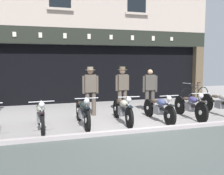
{
  "coord_description": "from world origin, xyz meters",
  "views": [
    {
      "loc": [
        -2.83,
        -5.93,
        1.88
      ],
      "look_at": [
        -0.15,
        2.76,
        0.92
      ],
      "focal_mm": 40.29,
      "sensor_mm": 36.0,
      "label": 1
    }
  ],
  "objects_px": {
    "motorcycle_far_right": "(220,103)",
    "leaning_bicycle": "(195,94)",
    "salesman_right": "(150,88)",
    "shopkeeper_center": "(122,86)",
    "motorcycle_center_left": "(83,111)",
    "motorcycle_right": "(190,106)",
    "motorcycle_center_right": "(159,108)",
    "salesman_left": "(90,89)",
    "motorcycle_left": "(41,115)",
    "advert_board_far": "(156,67)",
    "advert_board_near": "(137,66)",
    "motorcycle_center": "(123,109)"
  },
  "relations": [
    {
      "from": "advert_board_near",
      "to": "advert_board_far",
      "type": "xyz_separation_m",
      "value": [
        1.0,
        0.0,
        -0.03
      ]
    },
    {
      "from": "salesman_left",
      "to": "advert_board_near",
      "type": "bearing_deg",
      "value": -130.09
    },
    {
      "from": "motorcycle_center_right",
      "to": "leaning_bicycle",
      "type": "height_order",
      "value": "leaning_bicycle"
    },
    {
      "from": "motorcycle_center",
      "to": "leaning_bicycle",
      "type": "distance_m",
      "value": 5.19
    },
    {
      "from": "motorcycle_left",
      "to": "advert_board_near",
      "type": "bearing_deg",
      "value": -139.06
    },
    {
      "from": "motorcycle_center_left",
      "to": "motorcycle_center_right",
      "type": "distance_m",
      "value": 2.4
    },
    {
      "from": "motorcycle_right",
      "to": "salesman_right",
      "type": "height_order",
      "value": "salesman_right"
    },
    {
      "from": "motorcycle_center",
      "to": "leaning_bicycle",
      "type": "relative_size",
      "value": 1.17
    },
    {
      "from": "motorcycle_center_left",
      "to": "salesman_right",
      "type": "relative_size",
      "value": 1.33
    },
    {
      "from": "salesman_right",
      "to": "motorcycle_center_right",
      "type": "bearing_deg",
      "value": 86.55
    },
    {
      "from": "motorcycle_left",
      "to": "motorcycle_center_left",
      "type": "xyz_separation_m",
      "value": [
        1.18,
        0.12,
        0.01
      ]
    },
    {
      "from": "salesman_right",
      "to": "leaning_bicycle",
      "type": "bearing_deg",
      "value": -144.79
    },
    {
      "from": "motorcycle_far_right",
      "to": "leaning_bicycle",
      "type": "height_order",
      "value": "motorcycle_far_right"
    },
    {
      "from": "advert_board_far",
      "to": "salesman_left",
      "type": "bearing_deg",
      "value": -143.83
    },
    {
      "from": "motorcycle_far_right",
      "to": "shopkeeper_center",
      "type": "xyz_separation_m",
      "value": [
        -2.94,
        1.85,
        0.5
      ]
    },
    {
      "from": "salesman_right",
      "to": "advert_board_near",
      "type": "bearing_deg",
      "value": -91.09
    },
    {
      "from": "leaning_bicycle",
      "to": "shopkeeper_center",
      "type": "bearing_deg",
      "value": 90.56
    },
    {
      "from": "motorcycle_center_left",
      "to": "motorcycle_far_right",
      "type": "distance_m",
      "value": 4.82
    },
    {
      "from": "motorcycle_left",
      "to": "motorcycle_center_left",
      "type": "height_order",
      "value": "motorcycle_center_left"
    },
    {
      "from": "motorcycle_right",
      "to": "motorcycle_far_right",
      "type": "bearing_deg",
      "value": -172.76
    },
    {
      "from": "motorcycle_far_right",
      "to": "motorcycle_right",
      "type": "bearing_deg",
      "value": 5.96
    },
    {
      "from": "motorcycle_center_left",
      "to": "motorcycle_right",
      "type": "distance_m",
      "value": 3.56
    },
    {
      "from": "motorcycle_left",
      "to": "motorcycle_center_right",
      "type": "height_order",
      "value": "motorcycle_left"
    },
    {
      "from": "motorcycle_center_right",
      "to": "salesman_left",
      "type": "bearing_deg",
      "value": -39.18
    },
    {
      "from": "motorcycle_left",
      "to": "shopkeeper_center",
      "type": "distance_m",
      "value": 3.67
    },
    {
      "from": "motorcycle_center_left",
      "to": "salesman_right",
      "type": "xyz_separation_m",
      "value": [
        2.84,
        1.46,
        0.44
      ]
    },
    {
      "from": "motorcycle_center_right",
      "to": "motorcycle_far_right",
      "type": "relative_size",
      "value": 0.92
    },
    {
      "from": "motorcycle_far_right",
      "to": "motorcycle_left",
      "type": "bearing_deg",
      "value": 3.48
    },
    {
      "from": "motorcycle_right",
      "to": "salesman_left",
      "type": "distance_m",
      "value": 3.39
    },
    {
      "from": "motorcycle_center_left",
      "to": "motorcycle_right",
      "type": "bearing_deg",
      "value": 179.63
    },
    {
      "from": "motorcycle_far_right",
      "to": "salesman_left",
      "type": "relative_size",
      "value": 1.25
    },
    {
      "from": "shopkeeper_center",
      "to": "leaning_bicycle",
      "type": "relative_size",
      "value": 0.97
    },
    {
      "from": "motorcycle_center_right",
      "to": "advert_board_near",
      "type": "bearing_deg",
      "value": -105.8
    },
    {
      "from": "motorcycle_far_right",
      "to": "advert_board_near",
      "type": "relative_size",
      "value": 2.29
    },
    {
      "from": "motorcycle_center",
      "to": "motorcycle_far_right",
      "type": "relative_size",
      "value": 0.96
    },
    {
      "from": "motorcycle_far_right",
      "to": "advert_board_near",
      "type": "distance_m",
      "value": 4.59
    },
    {
      "from": "salesman_left",
      "to": "leaning_bicycle",
      "type": "bearing_deg",
      "value": -159.82
    },
    {
      "from": "motorcycle_left",
      "to": "motorcycle_right",
      "type": "relative_size",
      "value": 1.03
    },
    {
      "from": "advert_board_far",
      "to": "motorcycle_center_left",
      "type": "bearing_deg",
      "value": -136.75
    },
    {
      "from": "leaning_bicycle",
      "to": "motorcycle_far_right",
      "type": "bearing_deg",
      "value": 150.36
    },
    {
      "from": "motorcycle_center_left",
      "to": "advert_board_far",
      "type": "height_order",
      "value": "advert_board_far"
    },
    {
      "from": "salesman_left",
      "to": "salesman_right",
      "type": "height_order",
      "value": "salesman_left"
    },
    {
      "from": "motorcycle_center",
      "to": "salesman_right",
      "type": "bearing_deg",
      "value": -134.61
    },
    {
      "from": "motorcycle_left",
      "to": "advert_board_far",
      "type": "relative_size",
      "value": 2.05
    },
    {
      "from": "motorcycle_center",
      "to": "motorcycle_center_right",
      "type": "height_order",
      "value": "motorcycle_center"
    },
    {
      "from": "shopkeeper_center",
      "to": "leaning_bicycle",
      "type": "height_order",
      "value": "shopkeeper_center"
    },
    {
      "from": "motorcycle_left",
      "to": "salesman_right",
      "type": "height_order",
      "value": "salesman_right"
    },
    {
      "from": "motorcycle_far_right",
      "to": "leaning_bicycle",
      "type": "distance_m",
      "value": 2.81
    },
    {
      "from": "motorcycle_far_right",
      "to": "motorcycle_center",
      "type": "bearing_deg",
      "value": 2.07
    },
    {
      "from": "motorcycle_center_left",
      "to": "advert_board_far",
      "type": "xyz_separation_m",
      "value": [
        4.5,
        4.23,
        1.16
      ]
    }
  ]
}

